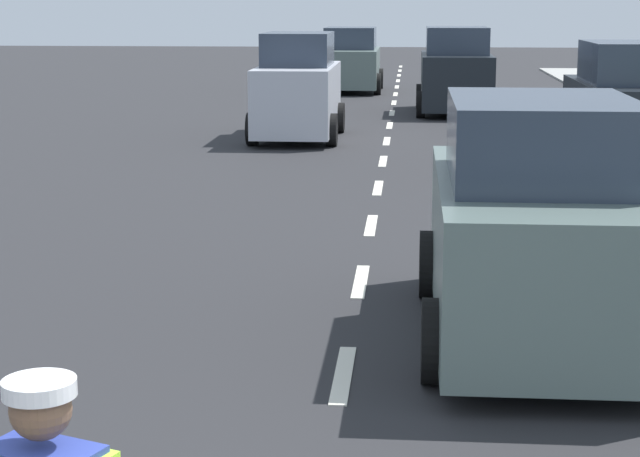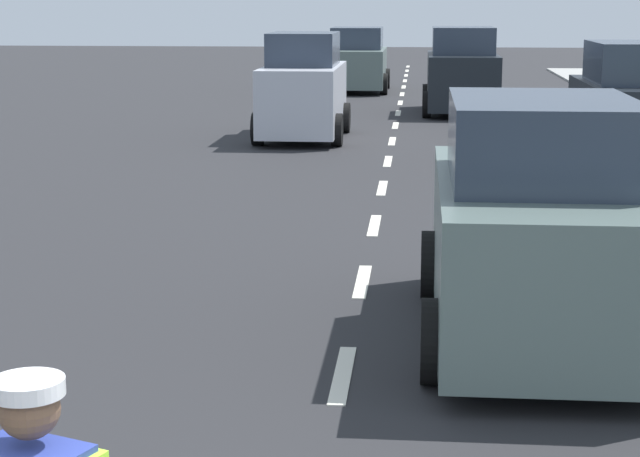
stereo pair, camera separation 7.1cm
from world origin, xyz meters
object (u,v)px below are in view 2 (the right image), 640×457
object	(u,v)px
car_oncoming_second	(303,90)
car_oncoming_third	(357,62)
car_outgoing_ahead	(538,229)
car_parked_far	(634,112)
car_outgoing_far	(462,73)

from	to	relation	value
car_oncoming_second	car_oncoming_third	size ratio (longest dim) A/B	0.97
car_outgoing_ahead	car_parked_far	size ratio (longest dim) A/B	1.02
car_outgoing_far	car_oncoming_third	xyz separation A→B (m)	(-3.19, 6.97, -0.09)
car_oncoming_second	car_outgoing_ahead	world-z (taller)	car_oncoming_second
car_outgoing_far	car_oncoming_third	size ratio (longest dim) A/B	0.99
car_outgoing_far	car_parked_far	bearing A→B (deg)	-75.33
car_oncoming_second	car_outgoing_far	bearing A→B (deg)	58.04
car_oncoming_third	car_outgoing_far	bearing A→B (deg)	-65.41
car_outgoing_far	car_parked_far	distance (m)	10.33
car_oncoming_second	car_outgoing_ahead	bearing A→B (deg)	-75.90
car_outgoing_far	car_parked_far	world-z (taller)	car_outgoing_far
car_oncoming_second	car_oncoming_third	bearing A→B (deg)	88.09
car_outgoing_far	car_parked_far	size ratio (longest dim) A/B	0.98
car_outgoing_ahead	car_oncoming_third	bearing A→B (deg)	96.64
car_oncoming_second	car_outgoing_far	size ratio (longest dim) A/B	0.98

